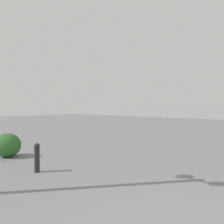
{
  "coord_description": "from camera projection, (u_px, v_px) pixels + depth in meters",
  "views": [
    {
      "loc": [
        -0.45,
        1.98,
        1.53
      ],
      "look_at": [
        7.82,
        -6.73,
        1.23
      ],
      "focal_mm": 37.78,
      "sensor_mm": 36.0,
      "label": 1
    }
  ],
  "objects": [
    {
      "name": "bollard_near",
      "position": [
        37.0,
        157.0,
        5.44
      ],
      "size": [
        0.13,
        0.13,
        0.67
      ],
      "color": "#232328",
      "rests_on": "ground"
    },
    {
      "name": "shrub_low",
      "position": [
        8.0,
        145.0,
        7.09
      ],
      "size": [
        0.84,
        0.76,
        0.71
      ],
      "color": "#2D6628",
      "rests_on": "ground"
    }
  ]
}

